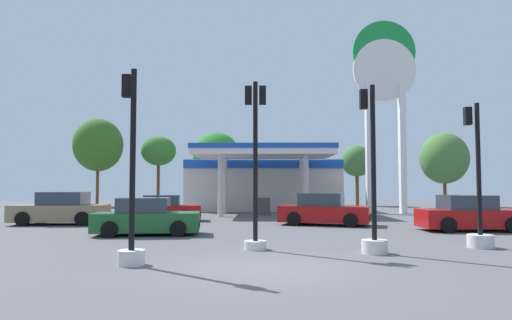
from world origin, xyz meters
TOP-DOWN VIEW (x-y plane):
  - ground_plane at (0.00, 0.00)m, footprint 90.00×90.00m
  - gas_station at (-0.16, 23.69)m, footprint 11.52×11.26m
  - station_pole_sign at (8.21, 20.31)m, footprint 4.31×0.56m
  - car_0 at (-4.66, 6.91)m, footprint 4.19×2.20m
  - car_1 at (2.80, 11.39)m, footprint 4.61×2.94m
  - car_2 at (8.56, 8.67)m, footprint 4.23×1.98m
  - car_3 at (-10.10, 11.48)m, footprint 4.56×2.27m
  - car_4 at (-5.49, 13.71)m, footprint 4.08×2.19m
  - traffic_signal_0 at (-3.35, 0.36)m, footprint 0.65×0.68m
  - traffic_signal_1 at (2.98, 2.32)m, footprint 0.72×0.72m
  - traffic_signal_2 at (6.54, 3.56)m, footprint 0.78×0.78m
  - traffic_signal_3 at (-0.38, 3.08)m, footprint 0.67×0.69m
  - tree_0 at (-15.59, 31.08)m, footprint 4.54×4.54m
  - tree_1 at (-10.20, 32.30)m, footprint 3.30×3.30m
  - tree_2 at (-4.42, 30.01)m, footprint 4.23×4.23m
  - tree_3 at (3.98, 29.98)m, footprint 2.90×2.90m
  - tree_4 at (8.65, 32.01)m, footprint 2.93×2.93m
  - tree_5 at (16.22, 30.47)m, footprint 4.29×4.29m

SIDE VIEW (x-z plane):
  - ground_plane at x=0.00m, z-range 0.00..0.00m
  - car_4 at x=-5.49m, z-range -0.07..1.33m
  - car_0 at x=-4.66m, z-range -0.07..1.37m
  - car_2 at x=8.56m, z-range -0.07..1.43m
  - car_1 at x=2.80m, z-range -0.07..1.46m
  - car_3 at x=-10.10m, z-range -0.08..1.52m
  - traffic_signal_2 at x=6.54m, z-range -1.17..3.32m
  - traffic_signal_1 at x=2.98m, z-range -1.11..3.69m
  - traffic_signal_0 at x=-3.35m, z-range -0.92..3.86m
  - traffic_signal_3 at x=-0.38m, z-range -0.44..4.64m
  - gas_station at x=-0.16m, z-range -0.04..4.38m
  - tree_4 at x=8.65m, z-range 1.33..6.99m
  - tree_3 at x=3.98m, z-range 1.36..7.03m
  - tree_5 at x=16.22m, z-range 1.01..7.67m
  - tree_2 at x=-4.42m, z-range 1.25..7.96m
  - tree_1 at x=-10.20m, z-range 1.86..8.46m
  - tree_0 at x=-15.59m, z-range 1.60..9.72m
  - station_pole_sign at x=8.21m, z-range 1.91..15.22m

